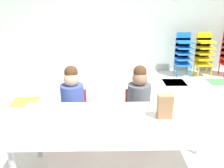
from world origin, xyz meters
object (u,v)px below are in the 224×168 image
at_px(paper_plate_near_edge, 64,128).
at_px(donut_powdered_loose, 155,123).
at_px(seated_child_near_camera, 72,98).
at_px(paper_bag_brown, 165,106).
at_px(kid_chair_yellow_stack, 204,52).
at_px(craft_table, 121,125).
at_px(donut_powdered_on_plate, 63,126).
at_px(kid_chair_blue_stack, 183,52).
at_px(seated_child_middle_seat, 139,97).

xyz_separation_m(paper_plate_near_edge, donut_powdered_loose, (0.76, 0.06, 0.01)).
distance_m(seated_child_near_camera, paper_plate_near_edge, 0.75).
height_order(paper_bag_brown, donut_powdered_loose, paper_bag_brown).
height_order(kid_chair_yellow_stack, paper_bag_brown, kid_chair_yellow_stack).
xyz_separation_m(craft_table, donut_powdered_loose, (0.28, -0.07, 0.06)).
xyz_separation_m(paper_bag_brown, donut_powdered_on_plate, (-0.87, -0.18, -0.09)).
relative_size(kid_chair_yellow_stack, paper_bag_brown, 4.18).
relative_size(kid_chair_blue_stack, kid_chair_yellow_stack, 1.00).
distance_m(kid_chair_blue_stack, donut_powdered_on_plate, 3.81).
distance_m(paper_plate_near_edge, donut_powdered_loose, 0.76).
bearing_deg(kid_chair_yellow_stack, donut_powdered_on_plate, -126.74).
relative_size(seated_child_middle_seat, donut_powdered_loose, 8.97).
bearing_deg(kid_chair_blue_stack, donut_powdered_on_plate, -121.39).
height_order(kid_chair_blue_stack, donut_powdered_on_plate, kid_chair_blue_stack).
bearing_deg(paper_bag_brown, seated_child_near_camera, 147.58).
xyz_separation_m(seated_child_near_camera, kid_chair_yellow_stack, (2.45, 2.50, -0.04)).
bearing_deg(kid_chair_yellow_stack, craft_table, -121.90).
height_order(kid_chair_yellow_stack, donut_powdered_loose, kid_chair_yellow_stack).
distance_m(seated_child_near_camera, donut_powdered_loose, 1.05).
bearing_deg(paper_plate_near_edge, donut_powdered_on_plate, 0.00).
xyz_separation_m(kid_chair_yellow_stack, donut_powdered_on_plate, (-2.42, -3.25, 0.11)).
height_order(seated_child_near_camera, paper_plate_near_edge, seated_child_near_camera).
bearing_deg(seated_child_near_camera, kid_chair_blue_stack, 51.16).
height_order(kid_chair_blue_stack, paper_plate_near_edge, kid_chair_blue_stack).
bearing_deg(seated_child_near_camera, donut_powdered_loose, -41.17).
distance_m(kid_chair_blue_stack, paper_bag_brown, 3.27).
bearing_deg(donut_powdered_loose, seated_child_near_camera, 138.83).
bearing_deg(kid_chair_yellow_stack, donut_powdered_loose, -117.55).
height_order(seated_child_near_camera, paper_bag_brown, seated_child_near_camera).
bearing_deg(donut_powdered_on_plate, kid_chair_blue_stack, 58.61).
distance_m(paper_bag_brown, donut_powdered_on_plate, 0.89).
height_order(seated_child_middle_seat, kid_chair_yellow_stack, seated_child_middle_seat).
relative_size(seated_child_near_camera, kid_chair_yellow_stack, 1.00).
xyz_separation_m(seated_child_near_camera, donut_powdered_on_plate, (0.03, -0.75, 0.07)).
distance_m(craft_table, seated_child_middle_seat, 0.66).
distance_m(kid_chair_blue_stack, kid_chair_yellow_stack, 0.44).
bearing_deg(paper_bag_brown, donut_powdered_on_plate, -168.42).
height_order(seated_child_middle_seat, donut_powdered_loose, seated_child_middle_seat).
bearing_deg(seated_child_middle_seat, donut_powdered_loose, -86.40).
bearing_deg(donut_powdered_on_plate, seated_child_near_camera, 92.30).
bearing_deg(seated_child_middle_seat, kid_chair_yellow_stack, 55.66).
xyz_separation_m(kid_chair_yellow_stack, paper_plate_near_edge, (-2.42, -3.25, 0.09)).
height_order(donut_powdered_on_plate, donut_powdered_loose, donut_powdered_on_plate).
xyz_separation_m(donut_powdered_on_plate, donut_powdered_loose, (0.76, 0.06, -0.01)).
bearing_deg(seated_child_near_camera, paper_plate_near_edge, -87.70).
height_order(craft_table, paper_plate_near_edge, paper_plate_near_edge).
bearing_deg(seated_child_near_camera, craft_table, -50.35).
bearing_deg(seated_child_near_camera, kid_chair_yellow_stack, 45.52).
bearing_deg(donut_powdered_on_plate, kid_chair_yellow_stack, 53.26).
bearing_deg(craft_table, seated_child_near_camera, 129.65).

